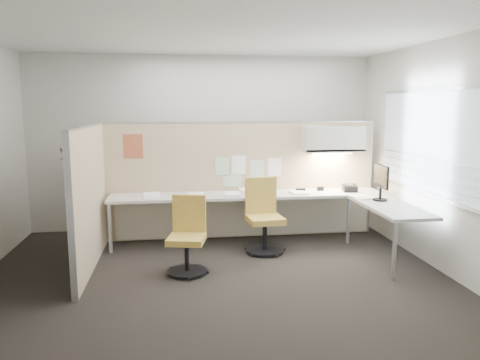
{
  "coord_description": "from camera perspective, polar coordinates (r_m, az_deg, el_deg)",
  "views": [
    {
      "loc": [
        -0.43,
        -5.37,
        2.01
      ],
      "look_at": [
        0.42,
        0.8,
        1.01
      ],
      "focal_mm": 35.0,
      "sensor_mm": 36.0,
      "label": 1
    }
  ],
  "objects": [
    {
      "name": "wall_front",
      "position": [
        3.2,
        0.02,
        -1.89
      ],
      "size": [
        5.5,
        0.02,
        2.8
      ],
      "primitive_type": "cube",
      "color": "beige",
      "rests_on": "ground"
    },
    {
      "name": "tape_dispenser",
      "position": [
        7.19,
        9.77,
        -1.04
      ],
      "size": [
        0.1,
        0.07,
        0.06
      ],
      "primitive_type": "cube",
      "rotation": [
        0.0,
        0.0,
        -0.07
      ],
      "color": "black",
      "rests_on": "desk"
    },
    {
      "name": "monitor",
      "position": [
        6.58,
        16.81,
        -0.02
      ],
      "size": [
        0.19,
        0.46,
        0.49
      ],
      "rotation": [
        0.0,
        0.0,
        1.52
      ],
      "color": "black",
      "rests_on": "desk"
    },
    {
      "name": "paper_stack_6",
      "position": [
        6.94,
        0.95,
        -1.31
      ],
      "size": [
        0.25,
        0.32,
        0.05
      ],
      "primitive_type": "cube",
      "rotation": [
        0.0,
        0.0,
        0.08
      ],
      "color": "white",
      "rests_on": "desk"
    },
    {
      "name": "paper_stack_0",
      "position": [
        6.77,
        -10.69,
        -1.81
      ],
      "size": [
        0.26,
        0.32,
        0.03
      ],
      "primitive_type": "cube",
      "rotation": [
        0.0,
        0.0,
        0.1
      ],
      "color": "white",
      "rests_on": "desk"
    },
    {
      "name": "window_pane",
      "position": [
        6.24,
        22.64,
        4.17
      ],
      "size": [
        0.01,
        2.8,
        1.3
      ],
      "primitive_type": "cube",
      "color": "#AABAC5",
      "rests_on": "wall_right"
    },
    {
      "name": "floor",
      "position": [
        5.75,
        -3.09,
        -11.43
      ],
      "size": [
        5.5,
        4.5,
        0.01
      ],
      "primitive_type": "cube",
      "color": "black",
      "rests_on": "ground"
    },
    {
      "name": "poster",
      "position": [
        6.99,
        -12.9,
        4.03
      ],
      "size": [
        0.28,
        0.0,
        0.35
      ],
      "primitive_type": "cube",
      "color": "#F44F1E",
      "rests_on": "partition_back"
    },
    {
      "name": "partition_left",
      "position": [
        6.07,
        -17.83,
        -2.12
      ],
      "size": [
        0.06,
        2.2,
        1.75
      ],
      "primitive_type": "cube",
      "color": "tan",
      "rests_on": "floor"
    },
    {
      "name": "wall_back",
      "position": [
        7.65,
        -4.58,
        4.5
      ],
      "size": [
        5.5,
        0.02,
        2.8
      ],
      "primitive_type": "cube",
      "color": "beige",
      "rests_on": "ground"
    },
    {
      "name": "coat_hook",
      "position": [
        5.3,
        -20.35,
        2.14
      ],
      "size": [
        0.18,
        0.44,
        1.33
      ],
      "color": "silver",
      "rests_on": "partition_left"
    },
    {
      "name": "chair_right",
      "position": [
        6.49,
        2.88,
        -4.66
      ],
      "size": [
        0.53,
        0.54,
        1.0
      ],
      "rotation": [
        0.0,
        0.0,
        0.1
      ],
      "color": "black",
      "rests_on": "floor"
    },
    {
      "name": "paper_stack_5",
      "position": [
        6.75,
        14.63,
        -2.05
      ],
      "size": [
        0.3,
        0.35,
        0.02
      ],
      "primitive_type": "cube",
      "rotation": [
        0.0,
        0.0,
        0.28
      ],
      "color": "white",
      "rests_on": "desk"
    },
    {
      "name": "desk",
      "position": [
        6.78,
        3.94,
        -2.9
      ],
      "size": [
        4.0,
        2.07,
        0.73
      ],
      "color": "beige",
      "rests_on": "floor"
    },
    {
      "name": "task_light_strip",
      "position": [
        7.18,
        11.18,
        3.26
      ],
      "size": [
        0.6,
        0.06,
        0.02
      ],
      "primitive_type": "cube",
      "color": "#FFEABF",
      "rests_on": "overhead_bin"
    },
    {
      "name": "paper_stack_4",
      "position": [
        6.93,
        7.15,
        -1.52
      ],
      "size": [
        0.27,
        0.33,
        0.02
      ],
      "primitive_type": "cube",
      "rotation": [
        0.0,
        0.0,
        0.14
      ],
      "color": "white",
      "rests_on": "desk"
    },
    {
      "name": "partition_back",
      "position": [
        7.13,
        0.2,
        -0.06
      ],
      "size": [
        4.1,
        0.06,
        1.75
      ],
      "primitive_type": "cube",
      "color": "tan",
      "rests_on": "floor"
    },
    {
      "name": "wall_right",
      "position": [
        6.27,
        22.76,
        2.81
      ],
      "size": [
        0.02,
        4.5,
        2.8
      ],
      "primitive_type": "cube",
      "color": "beige",
      "rests_on": "ground"
    },
    {
      "name": "paper_stack_2",
      "position": [
        6.71,
        -0.91,
        -1.75
      ],
      "size": [
        0.27,
        0.33,
        0.03
      ],
      "primitive_type": "cube",
      "rotation": [
        0.0,
        0.0,
        -0.13
      ],
      "color": "white",
      "rests_on": "desk"
    },
    {
      "name": "chair_left",
      "position": [
        5.73,
        -6.41,
        -7.0
      ],
      "size": [
        0.51,
        0.52,
        0.92
      ],
      "rotation": [
        0.0,
        0.0,
        -0.21
      ],
      "color": "black",
      "rests_on": "floor"
    },
    {
      "name": "pinned_papers",
      "position": [
        7.08,
        0.87,
        1.17
      ],
      "size": [
        1.01,
        0.0,
        0.47
      ],
      "color": "#8CBF8C",
      "rests_on": "partition_back"
    },
    {
      "name": "overhead_bin",
      "position": [
        7.16,
        11.23,
        4.93
      ],
      "size": [
        0.9,
        0.36,
        0.38
      ],
      "primitive_type": "cube",
      "color": "beige",
      "rests_on": "partition_back"
    },
    {
      "name": "paper_stack_1",
      "position": [
        6.74,
        -5.51,
        -1.78
      ],
      "size": [
        0.27,
        0.33,
        0.02
      ],
      "primitive_type": "cube",
      "rotation": [
        0.0,
        0.0,
        -0.16
      ],
      "color": "white",
      "rests_on": "desk"
    },
    {
      "name": "phone",
      "position": [
        7.19,
        13.21,
        -0.97
      ],
      "size": [
        0.23,
        0.22,
        0.12
      ],
      "rotation": [
        0.0,
        0.0,
        -0.13
      ],
      "color": "black",
      "rests_on": "desk"
    },
    {
      "name": "paper_stack_3",
      "position": [
        6.87,
        2.34,
        -1.56
      ],
      "size": [
        0.26,
        0.32,
        0.02
      ],
      "primitive_type": "cube",
      "rotation": [
        0.0,
        0.0,
        0.09
      ],
      "color": "white",
      "rests_on": "desk"
    },
    {
      "name": "ceiling",
      "position": [
        5.44,
        -3.35,
        17.48
      ],
      "size": [
        5.5,
        4.5,
        0.01
      ],
      "primitive_type": "cube",
      "color": "white",
      "rests_on": "wall_back"
    },
    {
      "name": "stapler",
      "position": [
        7.06,
        7.39,
        -1.21
      ],
      "size": [
        0.14,
        0.05,
        0.05
      ],
      "primitive_type": "cube",
      "rotation": [
        0.0,
        0.0,
        -0.06
      ],
      "color": "black",
      "rests_on": "desk"
    }
  ]
}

